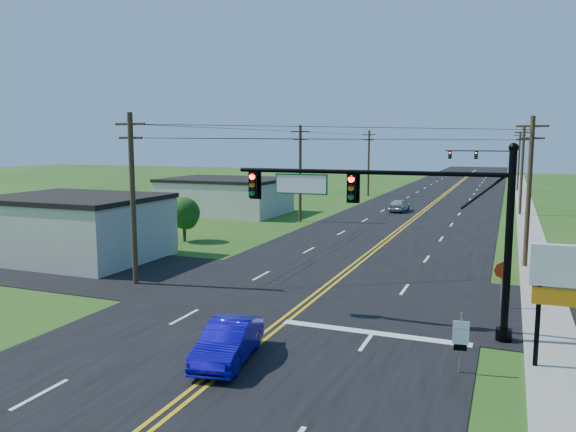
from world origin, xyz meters
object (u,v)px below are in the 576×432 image
at_px(signal_mast_far, 482,160).
at_px(stop_sign, 502,275).
at_px(route_sign, 461,338).
at_px(blue_car, 228,342).
at_px(signal_mast_main, 389,212).

xyz_separation_m(signal_mast_far, stop_sign, (4.18, -67.59, -2.98)).
relative_size(signal_mast_far, route_sign, 5.33).
relative_size(blue_car, stop_sign, 1.93).
bearing_deg(blue_car, signal_mast_far, 77.14).
relative_size(route_sign, stop_sign, 0.95).
distance_m(signal_mast_main, blue_car, 8.15).
bearing_deg(blue_car, route_sign, 4.54).
distance_m(blue_car, route_sign, 7.73).
bearing_deg(blue_car, stop_sign, 39.78).
bearing_deg(signal_mast_far, blue_car, -93.26).
bearing_deg(stop_sign, signal_mast_far, 72.69).
xyz_separation_m(signal_mast_main, route_sign, (3.16, -3.72, -3.55)).
bearing_deg(route_sign, blue_car, -174.63).
bearing_deg(signal_mast_main, signal_mast_far, 89.92).
distance_m(signal_mast_far, blue_car, 77.82).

